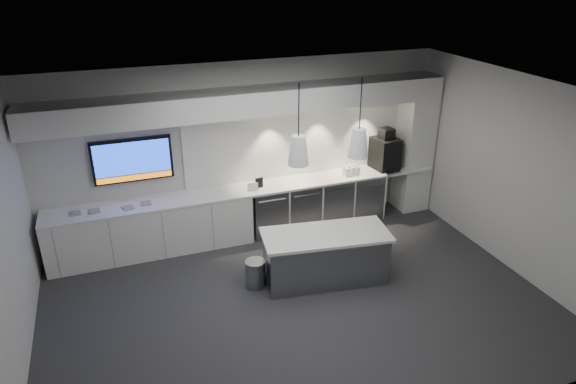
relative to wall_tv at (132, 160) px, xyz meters
name	(u,v)px	position (x,y,z in m)	size (l,w,h in m)	color
floor	(298,303)	(1.90, -2.45, -1.56)	(7.00, 7.00, 0.00)	#313134
ceiling	(300,96)	(1.90, -2.45, 1.44)	(7.00, 7.00, 0.00)	black
wall_back	(246,149)	(1.90, 0.05, -0.06)	(7.00, 7.00, 0.00)	silver
wall_front	(401,326)	(1.90, -4.95, -0.06)	(7.00, 7.00, 0.00)	silver
wall_left	(1,258)	(-1.60, -2.45, -0.06)	(7.00, 7.00, 0.00)	silver
wall_right	(513,174)	(5.40, -2.45, -0.06)	(7.00, 7.00, 0.00)	silver
back_counter	(253,189)	(1.90, -0.27, -0.68)	(6.80, 0.65, 0.04)	white
left_base_cabinets	(152,228)	(0.15, -0.27, -1.13)	(3.30, 0.63, 0.86)	white
fridge_unit_a	(267,210)	(2.15, -0.27, -1.13)	(0.60, 0.61, 0.85)	gray
fridge_unit_b	(300,205)	(2.78, -0.27, -1.13)	(0.60, 0.61, 0.85)	gray
fridge_unit_c	(332,200)	(3.41, -0.27, -1.13)	(0.60, 0.61, 0.85)	gray
fridge_unit_d	(362,195)	(4.04, -0.27, -1.13)	(0.60, 0.61, 0.85)	gray
backsplash	(311,139)	(3.10, 0.03, -0.01)	(4.60, 0.03, 1.30)	white
soffit	(250,101)	(1.90, -0.25, 0.84)	(6.90, 0.60, 0.40)	white
column	(415,144)	(5.10, -0.25, -0.26)	(0.55, 0.55, 2.60)	white
wall_tv	(132,160)	(0.00, 0.00, 0.00)	(1.25, 0.07, 0.72)	black
island	(325,256)	(2.50, -2.02, -1.16)	(1.98, 1.06, 0.80)	gray
bin	(256,273)	(1.46, -1.82, -1.35)	(0.30, 0.30, 0.42)	gray
coffee_machine	(385,152)	(4.47, -0.25, -0.34)	(0.48, 0.64, 0.77)	black
sign_black	(259,183)	(2.00, -0.31, -0.57)	(0.14, 0.02, 0.18)	black
sign_white	(253,187)	(1.86, -0.39, -0.59)	(0.18, 0.02, 0.14)	white
cup_cluster	(351,171)	(3.75, -0.33, -0.58)	(0.30, 0.19, 0.16)	white
tray_a	(75,213)	(-0.96, -0.28, -0.65)	(0.16, 0.16, 0.03)	#979797
tray_b	(94,211)	(-0.68, -0.31, -0.65)	(0.16, 0.16, 0.03)	#979797
tray_c	(128,208)	(-0.17, -0.37, -0.65)	(0.16, 0.16, 0.03)	#979797
tray_d	(146,203)	(0.11, -0.30, -0.65)	(0.16, 0.16, 0.03)	#979797
pendant_left	(298,150)	(2.05, -2.02, 0.59)	(0.29, 0.29, 1.11)	white
pendant_right	(358,143)	(2.95, -2.02, 0.59)	(0.29, 0.29, 1.11)	white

